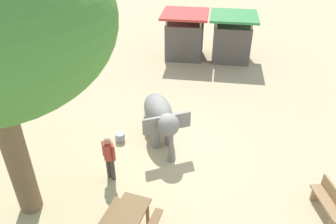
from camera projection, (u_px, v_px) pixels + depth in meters
ground_plane at (170, 152)px, 12.05m from camera, size 60.00×60.00×0.00m
elephant at (160, 116)px, 12.01m from camera, size 2.07×2.45×1.74m
person_handler at (109, 155)px, 10.44m from camera, size 0.47×0.32×1.62m
wooden_bench at (330, 202)px, 9.47m from camera, size 0.74×1.46×0.88m
picnic_table_near at (127, 221)px, 8.77m from camera, size 1.73×1.74×0.78m
market_stall_red at (185, 37)px, 18.77m from camera, size 2.50×2.50×2.52m
market_stall_green at (232, 40)px, 18.45m from camera, size 2.50×2.50×2.52m
feed_bucket at (120, 137)px, 12.55m from camera, size 0.36×0.36×0.32m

